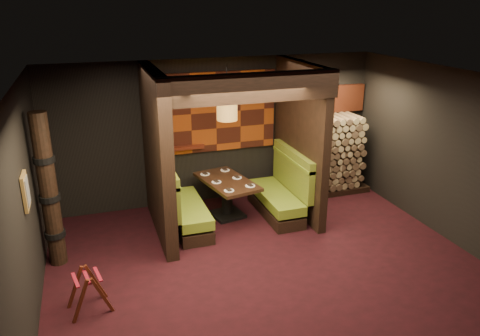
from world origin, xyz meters
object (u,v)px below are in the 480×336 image
at_px(firewood_stack, 328,155).
at_px(booth_bench_left, 182,207).
at_px(luggage_rack, 88,290).
at_px(totem_column, 49,192).
at_px(dining_table, 227,192).
at_px(booth_bench_right, 281,194).
at_px(pendant_lamp, 227,107).

bearing_deg(firewood_stack, booth_bench_left, -167.83).
bearing_deg(luggage_rack, totem_column, 107.33).
distance_m(dining_table, totem_column, 3.15).
height_order(booth_bench_right, luggage_rack, booth_bench_right).
xyz_separation_m(totem_column, firewood_stack, (5.33, 1.25, -0.37)).
xyz_separation_m(pendant_lamp, luggage_rack, (-2.55, -2.10, -1.80)).
relative_size(booth_bench_right, luggage_rack, 2.57).
xyz_separation_m(dining_table, pendant_lamp, (0.00, -0.05, 1.61)).
height_order(booth_bench_left, booth_bench_right, same).
bearing_deg(totem_column, booth_bench_right, 7.86).
xyz_separation_m(luggage_rack, firewood_stack, (4.90, 2.63, 0.52)).
relative_size(pendant_lamp, totem_column, 0.41).
distance_m(booth_bench_left, firewood_stack, 3.35).
distance_m(booth_bench_right, totem_column, 4.10).
xyz_separation_m(dining_table, luggage_rack, (-2.55, -2.15, -0.19)).
height_order(booth_bench_right, dining_table, booth_bench_right).
relative_size(pendant_lamp, firewood_stack, 0.56).
bearing_deg(firewood_stack, dining_table, -168.25).
bearing_deg(dining_table, booth_bench_left, -166.75).
bearing_deg(booth_bench_right, booth_bench_left, 180.00).
relative_size(booth_bench_right, dining_table, 1.07).
relative_size(dining_table, luggage_rack, 2.41).
bearing_deg(luggage_rack, booth_bench_right, 28.60).
bearing_deg(totem_column, firewood_stack, 13.19).
relative_size(booth_bench_left, dining_table, 1.07).
distance_m(booth_bench_right, luggage_rack, 4.04).
bearing_deg(totem_column, luggage_rack, -72.67).
xyz_separation_m(booth_bench_left, pendant_lamp, (0.89, 0.16, 1.70)).
distance_m(totem_column, firewood_stack, 5.49).
distance_m(luggage_rack, totem_column, 1.70).
height_order(dining_table, pendant_lamp, pendant_lamp).
bearing_deg(pendant_lamp, luggage_rack, -140.58).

